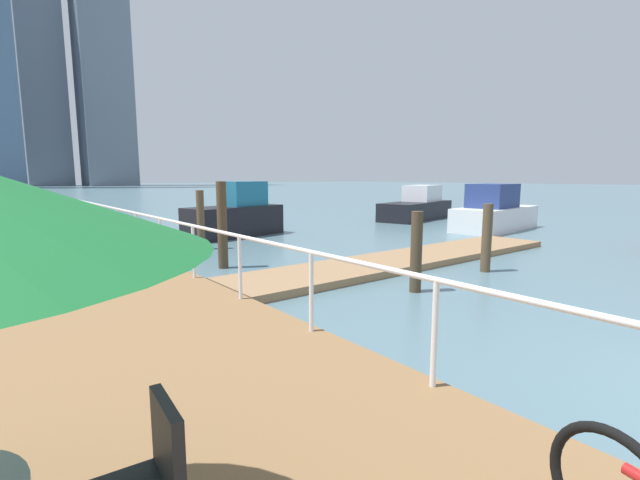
{
  "coord_description": "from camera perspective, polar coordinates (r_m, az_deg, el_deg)",
  "views": [
    {
      "loc": [
        -6.46,
        0.25,
        2.4
      ],
      "look_at": [
        -0.82,
        7.39,
        1.08
      ],
      "focal_mm": 24.46,
      "sensor_mm": 36.0,
      "label": 1
    }
  ],
  "objects": [
    {
      "name": "dock_piling_2",
      "position": [
        11.71,
        -12.68,
        1.9
      ],
      "size": [
        0.26,
        0.26,
        2.29
      ],
      "primitive_type": "cylinder",
      "color": "#473826",
      "rests_on": "ground_plane"
    },
    {
      "name": "cafe_chair_0",
      "position": [
        2.6,
        -22.04,
        -27.07
      ],
      "size": [
        0.51,
        0.48,
        0.9
      ],
      "color": "#262628",
      "rests_on": "boardwalk"
    },
    {
      "name": "dock_piling_5",
      "position": [
        11.81,
        20.98,
        0.24
      ],
      "size": [
        0.25,
        0.25,
        1.73
      ],
      "primitive_type": "cylinder",
      "color": "brown",
      "rests_on": "ground_plane"
    },
    {
      "name": "dock_piling_3",
      "position": [
        9.3,
        12.48,
        -1.54
      ],
      "size": [
        0.24,
        0.24,
        1.7
      ],
      "primitive_type": "cylinder",
      "color": "#473826",
      "rests_on": "ground_plane"
    },
    {
      "name": "floating_dock",
      "position": [
        12.34,
        10.39,
        -2.68
      ],
      "size": [
        12.33,
        2.0,
        0.18
      ],
      "primitive_type": "cube",
      "color": "#93704C",
      "rests_on": "ground_plane"
    },
    {
      "name": "moored_boat_2",
      "position": [
        25.53,
        12.62,
        4.27
      ],
      "size": [
        6.02,
        3.27,
        1.93
      ],
      "color": "black",
      "rests_on": "ground_plane"
    },
    {
      "name": "skyline_tower_4",
      "position": [
        140.63,
        -26.92,
        24.82
      ],
      "size": [
        12.46,
        11.37,
        88.9
      ],
      "primitive_type": "cube",
      "rotation": [
        0.0,
        0.0,
        -0.0
      ],
      "color": "slate",
      "rests_on": "ground_plane"
    },
    {
      "name": "ground_plane",
      "position": [
        20.92,
        -20.03,
        1.17
      ],
      "size": [
        300.0,
        300.0,
        0.0
      ],
      "primitive_type": "plane",
      "color": "slate"
    },
    {
      "name": "moored_boat_1",
      "position": [
        18.14,
        -10.93,
        3.19
      ],
      "size": [
        4.33,
        2.4,
        2.22
      ],
      "color": "black",
      "rests_on": "ground_plane"
    },
    {
      "name": "boardwalk_railing",
      "position": [
        10.78,
        -20.18,
        1.66
      ],
      "size": [
        0.06,
        31.1,
        1.08
      ],
      "color": "white",
      "rests_on": "boardwalk"
    },
    {
      "name": "dock_piling_0",
      "position": [
        14.99,
        -15.35,
        2.54
      ],
      "size": [
        0.25,
        0.25,
        1.97
      ],
      "primitive_type": "cylinder",
      "color": "brown",
      "rests_on": "ground_plane"
    },
    {
      "name": "moored_boat_3",
      "position": [
        21.3,
        21.86,
        3.34
      ],
      "size": [
        5.31,
        2.56,
        2.09
      ],
      "color": "white",
      "rests_on": "ground_plane"
    },
    {
      "name": "skyline_tower_3",
      "position": [
        142.48,
        -32.81,
        18.35
      ],
      "size": [
        10.44,
        13.59,
        60.85
      ],
      "primitive_type": "cube",
      "rotation": [
        0.0,
        0.0,
        -0.01
      ],
      "color": "slate",
      "rests_on": "ground_plane"
    }
  ]
}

